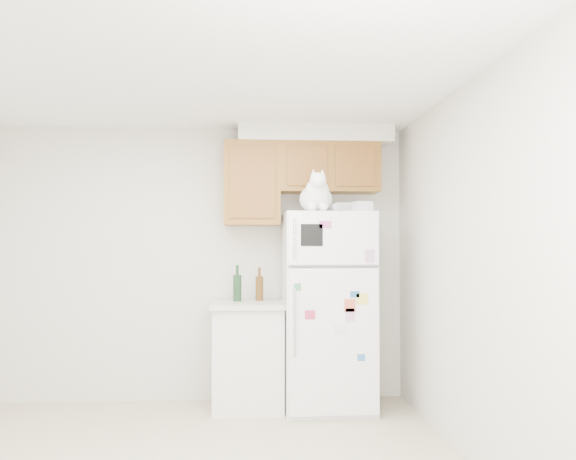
{
  "coord_description": "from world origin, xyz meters",
  "views": [
    {
      "loc": [
        0.42,
        -3.67,
        1.4
      ],
      "look_at": [
        0.81,
        1.55,
        1.55
      ],
      "focal_mm": 38.0,
      "sensor_mm": 36.0,
      "label": 1
    }
  ],
  "objects": [
    {
      "name": "cat",
      "position": [
        1.04,
        1.42,
        1.83
      ],
      "size": [
        0.34,
        0.5,
        0.35
      ],
      "color": "white",
      "rests_on": "refrigerator"
    },
    {
      "name": "base_counter",
      "position": [
        0.47,
        1.68,
        0.46
      ],
      "size": [
        0.64,
        0.64,
        0.92
      ],
      "color": "white",
      "rests_on": "ground_plane"
    },
    {
      "name": "bottle_amber",
      "position": [
        0.57,
        1.84,
        1.07
      ],
      "size": [
        0.07,
        0.07,
        0.3
      ],
      "primitive_type": null,
      "color": "#593814",
      "rests_on": "base_counter"
    },
    {
      "name": "room_shell",
      "position": [
        0.12,
        0.24,
        1.67
      ],
      "size": [
        3.84,
        4.04,
        2.52
      ],
      "color": "silver",
      "rests_on": "ground_plane"
    },
    {
      "name": "bottle_green",
      "position": [
        0.37,
        1.78,
        1.08
      ],
      "size": [
        0.08,
        0.08,
        0.32
      ],
      "primitive_type": null,
      "color": "#19381E",
      "rests_on": "base_counter"
    },
    {
      "name": "storage_box_back",
      "position": [
        1.33,
        1.74,
        1.75
      ],
      "size": [
        0.19,
        0.14,
        0.1
      ],
      "primitive_type": "cube",
      "rotation": [
        0.0,
        0.0,
        0.05
      ],
      "color": "white",
      "rests_on": "refrigerator"
    },
    {
      "name": "storage_box_front",
      "position": [
        1.44,
        1.45,
        1.74
      ],
      "size": [
        0.18,
        0.16,
        0.09
      ],
      "primitive_type": "cube",
      "rotation": [
        0.0,
        0.0,
        0.39
      ],
      "color": "white",
      "rests_on": "refrigerator"
    },
    {
      "name": "refrigerator",
      "position": [
        1.16,
        1.61,
        0.85
      ],
      "size": [
        0.76,
        0.78,
        1.7
      ],
      "color": "white",
      "rests_on": "ground_plane"
    }
  ]
}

